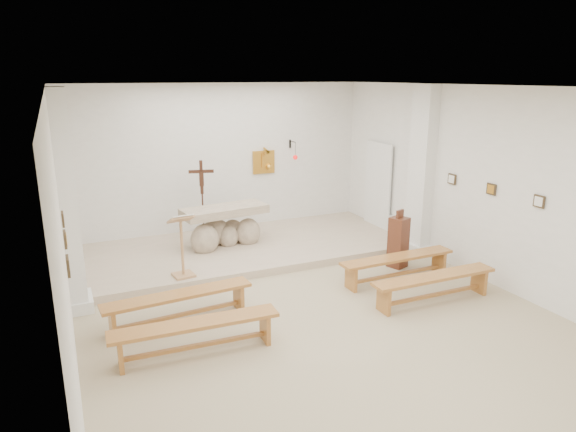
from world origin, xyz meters
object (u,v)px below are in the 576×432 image
lectern (182,246)px  bench_left_front (179,301)px  altar (224,229)px  bench_right_second (434,282)px  crucifix_stand (202,195)px  donation_pedestal (398,242)px  bench_right_front (397,262)px  bench_left_second (196,330)px

lectern → bench_left_front: lectern is taller
altar → bench_right_second: bearing=-65.8°
crucifix_stand → bench_left_front: bearing=-96.3°
donation_pedestal → bench_right_front: donation_pedestal is taller
crucifix_stand → donation_pedestal: 4.25m
altar → bench_right_second: size_ratio=0.82×
donation_pedestal → bench_right_second: bearing=-125.6°
bench_left_front → bench_right_front: size_ratio=1.01×
bench_left_front → bench_right_front: bearing=-4.1°
donation_pedestal → bench_left_front: (-4.46, -0.60, -0.15)m
lectern → bench_left_second: bearing=-106.3°
altar → lectern: lectern is taller
bench_left_front → donation_pedestal: bearing=3.5°
donation_pedestal → altar: bearing=121.2°
bench_left_second → bench_right_second: same height
bench_right_second → crucifix_stand: bearing=122.1°
bench_left_front → crucifix_stand: bearing=64.6°
altar → lectern: size_ratio=1.57×
bench_left_front → altar: bearing=56.3°
altar → donation_pedestal: bearing=-46.1°
crucifix_stand → bench_left_second: 4.67m
crucifix_stand → donation_pedestal: crucifix_stand is taller
bench_left_second → crucifix_stand: bearing=76.1°
lectern → crucifix_stand: 2.18m
donation_pedestal → bench_right_front: size_ratio=0.51×
bench_right_front → bench_left_front: bearing=179.4°
bench_left_front → bench_left_second: (0.00, -1.02, 0.00)m
bench_right_front → bench_right_second: size_ratio=1.00×
bench_right_second → donation_pedestal: bearing=75.2°
altar → bench_right_front: altar is taller
donation_pedestal → bench_right_front: 0.76m
altar → lectern: (-1.21, -1.40, 0.23)m
crucifix_stand → bench_left_front: (-1.33, -3.39, -0.81)m
lectern → bench_right_front: bearing=-28.9°
altar → bench_right_second: (2.39, -3.87, -0.14)m
crucifix_stand → bench_right_second: 5.23m
bench_left_front → bench_right_second: bearing=-18.3°
lectern → donation_pedestal: lectern is taller
crucifix_stand → bench_left_front: crucifix_stand is taller
bench_left_second → bench_left_front: bearing=92.8°
altar → bench_right_front: (2.39, -2.86, -0.14)m
bench_right_front → bench_left_second: bearing=-166.4°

